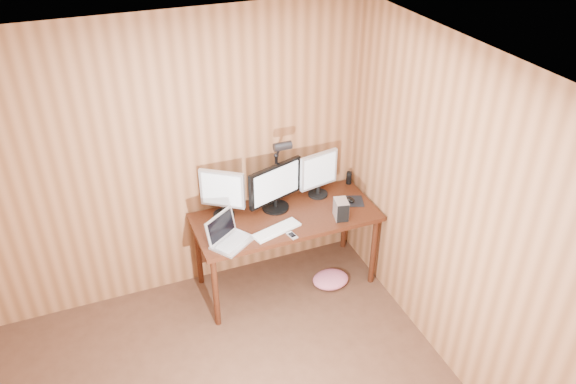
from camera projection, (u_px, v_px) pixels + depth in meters
room_shell at (237, 333)px, 3.04m from camera, size 4.00×4.00×4.00m
desk at (283, 222)px, 5.00m from camera, size 1.60×0.70×0.75m
monitor_center at (275, 187)px, 4.86m from camera, size 0.53×0.24×0.43m
monitor_left at (222, 192)px, 4.75m from camera, size 0.34×0.25×0.44m
monitor_right at (319, 173)px, 5.04m from camera, size 0.38×0.18×0.43m
laptop at (228, 236)px, 4.53m from camera, size 0.42×0.40×0.24m
keyboard at (277, 230)px, 4.68m from camera, size 0.45×0.25×0.02m
mousepad at (350, 201)px, 5.07m from camera, size 0.28×0.25×0.00m
mouse at (351, 199)px, 5.06m from camera, size 0.08×0.11×0.04m
hard_drive at (341, 209)px, 4.81m from camera, size 0.14×0.18×0.17m
phone at (292, 235)px, 4.62m from camera, size 0.07×0.11×0.01m
speaker at (349, 178)px, 5.31m from camera, size 0.05×0.05×0.12m
desk_lamp at (280, 161)px, 4.85m from camera, size 0.15×0.22×0.67m
fabric_pile at (331, 279)px, 5.22m from camera, size 0.34×0.28×0.11m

